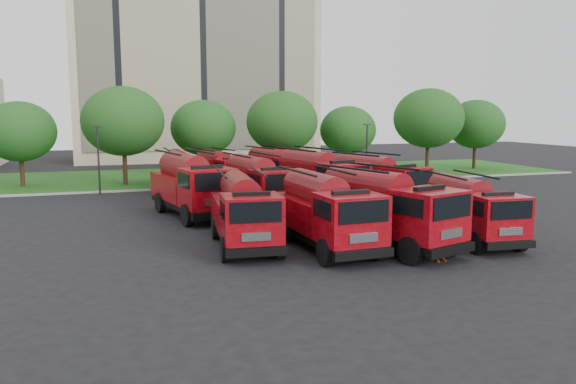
% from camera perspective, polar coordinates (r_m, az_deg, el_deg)
% --- Properties ---
extents(ground, '(140.00, 140.00, 0.00)m').
position_cam_1_polar(ground, '(29.04, 1.39, -4.04)').
color(ground, black).
rests_on(ground, ground).
extents(lawn, '(70.00, 16.00, 0.12)m').
position_cam_1_polar(lawn, '(53.95, -7.80, 1.63)').
color(lawn, '#144412').
rests_on(lawn, ground).
extents(curb, '(70.00, 0.30, 0.14)m').
position_cam_1_polar(curb, '(46.06, -6.01, 0.55)').
color(curb, gray).
rests_on(curb, ground).
extents(apartment_building, '(30.00, 14.18, 25.00)m').
position_cam_1_polar(apartment_building, '(75.84, -9.49, 12.88)').
color(apartment_building, beige).
rests_on(apartment_building, ground).
extents(tree_1, '(5.71, 5.71, 6.98)m').
position_cam_1_polar(tree_1, '(50.23, -25.62, 5.56)').
color(tree_1, '#382314').
rests_on(tree_1, ground).
extents(tree_2, '(6.72, 6.72, 8.22)m').
position_cam_1_polar(tree_2, '(48.30, -16.41, 6.91)').
color(tree_2, '#382314').
rests_on(tree_2, ground).
extents(tree_3, '(5.88, 5.88, 7.19)m').
position_cam_1_polar(tree_3, '(51.49, -8.61, 6.46)').
color(tree_3, '#382314').
rests_on(tree_3, ground).
extents(tree_4, '(6.55, 6.55, 8.01)m').
position_cam_1_polar(tree_4, '(51.64, -0.60, 7.15)').
color(tree_4, '#382314').
rests_on(tree_4, ground).
extents(tree_5, '(5.46, 5.46, 6.68)m').
position_cam_1_polar(tree_5, '(55.07, 6.10, 6.26)').
color(tree_5, '#382314').
rests_on(tree_5, ground).
extents(tree_6, '(6.89, 6.89, 8.42)m').
position_cam_1_polar(tree_6, '(57.49, 14.10, 7.28)').
color(tree_6, '#382314').
rests_on(tree_6, ground).
extents(tree_7, '(6.05, 6.05, 7.39)m').
position_cam_1_polar(tree_7, '(63.09, 18.54, 6.55)').
color(tree_7, '#382314').
rests_on(tree_7, ground).
extents(lamp_post_0, '(0.60, 0.25, 5.11)m').
position_cam_1_polar(lamp_post_0, '(44.10, -18.71, 3.52)').
color(lamp_post_0, black).
rests_on(lamp_post_0, ground).
extents(lamp_post_1, '(0.60, 0.25, 5.11)m').
position_cam_1_polar(lamp_post_1, '(49.02, 8.01, 4.30)').
color(lamp_post_1, black).
rests_on(lamp_post_1, ground).
extents(fire_truck_0, '(3.12, 7.28, 3.22)m').
position_cam_1_polar(fire_truck_0, '(25.68, -4.52, -2.00)').
color(fire_truck_0, black).
rests_on(fire_truck_0, ground).
extents(fire_truck_1, '(3.01, 7.52, 3.37)m').
position_cam_1_polar(fire_truck_1, '(25.20, 3.79, -2.02)').
color(fire_truck_1, black).
rests_on(fire_truck_1, ground).
extents(fire_truck_2, '(4.80, 8.11, 3.50)m').
position_cam_1_polar(fire_truck_2, '(25.74, 9.74, -1.75)').
color(fire_truck_2, black).
rests_on(fire_truck_2, ground).
extents(fire_truck_3, '(2.85, 6.78, 3.01)m').
position_cam_1_polar(fire_truck_3, '(28.07, 17.97, -1.72)').
color(fire_truck_3, black).
rests_on(fire_truck_3, ground).
extents(fire_truck_4, '(4.27, 8.38, 3.64)m').
position_cam_1_polar(fire_truck_4, '(33.62, -9.81, 0.69)').
color(fire_truck_4, black).
rests_on(fire_truck_4, ground).
extents(fire_truck_5, '(3.60, 7.80, 3.42)m').
position_cam_1_polar(fire_truck_5, '(34.09, -3.06, 0.71)').
color(fire_truck_5, black).
rests_on(fire_truck_5, ground).
extents(fire_truck_6, '(4.56, 8.29, 3.59)m').
position_cam_1_polar(fire_truck_6, '(36.78, 3.01, 1.39)').
color(fire_truck_6, black).
rests_on(fire_truck_6, ground).
extents(fire_truck_7, '(4.55, 7.74, 3.34)m').
position_cam_1_polar(fire_truck_7, '(36.49, 9.00, 1.05)').
color(fire_truck_7, black).
rests_on(fire_truck_7, ground).
extents(fire_truck_8, '(2.68, 7.07, 3.20)m').
position_cam_1_polar(fire_truck_8, '(43.13, -10.81, 2.00)').
color(fire_truck_8, black).
rests_on(fire_truck_8, ground).
extents(fire_truck_9, '(3.91, 7.07, 3.06)m').
position_cam_1_polar(fire_truck_9, '(44.72, -6.98, 2.20)').
color(fire_truck_9, black).
rests_on(fire_truck_9, ground).
extents(fire_truck_10, '(4.23, 7.63, 3.30)m').
position_cam_1_polar(fire_truck_10, '(43.44, -1.16, 2.25)').
color(fire_truck_10, black).
rests_on(fire_truck_10, ground).
extents(fire_truck_11, '(3.62, 7.02, 3.05)m').
position_cam_1_polar(fire_truck_11, '(46.49, 1.74, 2.48)').
color(fire_truck_11, black).
rests_on(fire_truck_11, ground).
extents(firefighter_0, '(0.77, 0.62, 1.92)m').
position_cam_1_polar(firefighter_0, '(24.23, 15.30, -6.82)').
color(firefighter_0, '#A72C0C').
rests_on(firefighter_0, ground).
extents(firefighter_1, '(0.82, 0.52, 1.59)m').
position_cam_1_polar(firefighter_1, '(24.91, 15.79, -6.42)').
color(firefighter_1, '#A72C0C').
rests_on(firefighter_1, ground).
extents(firefighter_2, '(0.82, 1.15, 1.78)m').
position_cam_1_polar(firefighter_2, '(28.32, 20.70, -4.89)').
color(firefighter_2, '#A72C0C').
rests_on(firefighter_2, ground).
extents(firefighter_3, '(1.11, 0.70, 1.60)m').
position_cam_1_polar(firefighter_3, '(30.88, 21.31, -3.87)').
color(firefighter_3, black).
rests_on(firefighter_3, ground).
extents(firefighter_4, '(1.16, 1.06, 1.98)m').
position_cam_1_polar(firefighter_4, '(27.87, -1.20, -4.56)').
color(firefighter_4, black).
rests_on(firefighter_4, ground).
extents(firefighter_5, '(1.58, 0.74, 1.67)m').
position_cam_1_polar(firefighter_5, '(37.25, 7.97, -1.40)').
color(firefighter_5, '#A72C0C').
rests_on(firefighter_5, ground).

